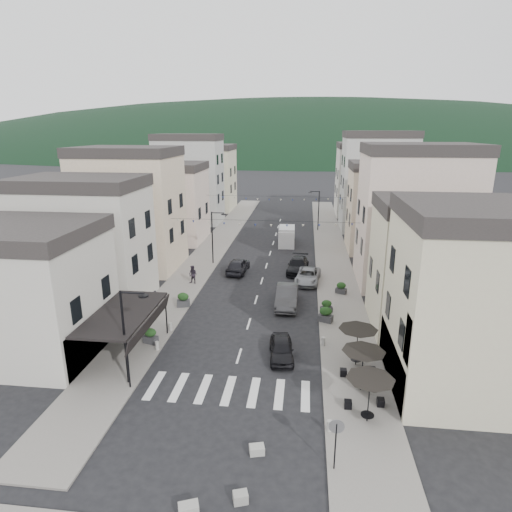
{
  "coord_description": "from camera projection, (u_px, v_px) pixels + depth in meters",
  "views": [
    {
      "loc": [
        4.14,
        -19.46,
        14.76
      ],
      "look_at": [
        -0.24,
        18.02,
        3.5
      ],
      "focal_mm": 30.0,
      "sensor_mm": 36.0,
      "label": 1
    }
  ],
  "objects": [
    {
      "name": "sidewalk_right",
      "position": [
        331.0,
        253.0,
        52.81
      ],
      "size": [
        4.0,
        76.0,
        0.12
      ],
      "primitive_type": "cube",
      "color": "slate",
      "rests_on": "ground"
    },
    {
      "name": "bunting_near",
      "position": [
        263.0,
        224.0,
        42.53
      ],
      "size": [
        19.0,
        0.28,
        0.62
      ],
      "color": "black",
      "rests_on": "ground"
    },
    {
      "name": "bistro_building",
      "position": [
        488.0,
        310.0,
        23.97
      ],
      "size": [
        10.0,
        8.0,
        10.0
      ],
      "primitive_type": "cube",
      "color": "beige",
      "rests_on": "ground"
    },
    {
      "name": "parked_car_a",
      "position": [
        281.0,
        349.0,
        28.51
      ],
      "size": [
        1.95,
        4.03,
        1.33
      ],
      "primitive_type": "imported",
      "rotation": [
        0.0,
        0.0,
        0.1
      ],
      "color": "black",
      "rests_on": "ground"
    },
    {
      "name": "planter_rc",
      "position": [
        341.0,
        288.0,
        39.47
      ],
      "size": [
        1.1,
        0.87,
        1.08
      ],
      "rotation": [
        0.0,
        0.0,
        -0.41
      ],
      "color": "#2D2D30",
      "rests_on": "sidewalk_right"
    },
    {
      "name": "bunting_far",
      "position": [
        275.0,
        199.0,
        57.76
      ],
      "size": [
        19.0,
        0.28,
        0.62
      ],
      "color": "black",
      "rests_on": "ground"
    },
    {
      "name": "cafe_terrace",
      "position": [
        363.0,
        356.0,
        24.34
      ],
      "size": [
        2.5,
        8.1,
        2.53
      ],
      "color": "black",
      "rests_on": "ground"
    },
    {
      "name": "parked_car_d",
      "position": [
        298.0,
        266.0,
        45.64
      ],
      "size": [
        2.46,
        5.22,
        1.47
      ],
      "primitive_type": "imported",
      "rotation": [
        0.0,
        0.0,
        -0.08
      ],
      "color": "black",
      "rests_on": "ground"
    },
    {
      "name": "streetlamp_left_far",
      "position": [
        215.0,
        232.0,
        47.54
      ],
      "size": [
        1.7,
        0.56,
        6.0
      ],
      "color": "black",
      "rests_on": "ground"
    },
    {
      "name": "pedestrian_a",
      "position": [
        156.0,
        300.0,
        35.87
      ],
      "size": [
        0.62,
        0.42,
        1.66
      ],
      "primitive_type": "imported",
      "rotation": [
        0.0,
        0.0,
        0.03
      ],
      "color": "black",
      "rests_on": "sidewalk_left"
    },
    {
      "name": "parked_car_c",
      "position": [
        308.0,
        276.0,
        42.58
      ],
      "size": [
        2.8,
        5.11,
        1.36
      ],
      "primitive_type": "imported",
      "rotation": [
        0.0,
        0.0,
        -0.12
      ],
      "color": "gray",
      "rests_on": "ground"
    },
    {
      "name": "pedestrian_b",
      "position": [
        193.0,
        275.0,
        41.87
      ],
      "size": [
        1.07,
        0.95,
        1.82
      ],
      "primitive_type": "imported",
      "rotation": [
        0.0,
        0.0,
        -0.35
      ],
      "color": "#27202A",
      "rests_on": "sidewalk_left"
    },
    {
      "name": "bollards",
      "position": [
        238.0,
        354.0,
        28.32
      ],
      "size": [
        11.66,
        10.26,
        0.6
      ],
      "color": "gray",
      "rests_on": "ground"
    },
    {
      "name": "planter_la",
      "position": [
        150.0,
        336.0,
        30.31
      ],
      "size": [
        1.13,
        0.82,
        1.13
      ],
      "rotation": [
        0.0,
        0.0,
        -0.28
      ],
      "color": "#333235",
      "rests_on": "sidewalk_left"
    },
    {
      "name": "sidewalk_left",
      "position": [
        212.0,
        249.0,
        54.48
      ],
      "size": [
        4.0,
        76.0,
        0.12
      ],
      "primitive_type": "cube",
      "color": "slate",
      "rests_on": "ground"
    },
    {
      "name": "parked_car_e",
      "position": [
        238.0,
        265.0,
        45.49
      ],
      "size": [
        2.24,
        4.79,
        1.58
      ],
      "primitive_type": "imported",
      "rotation": [
        0.0,
        0.0,
        3.06
      ],
      "color": "black",
      "rests_on": "ground"
    },
    {
      "name": "buildings_row_right",
      "position": [
        387.0,
        197.0,
        54.61
      ],
      "size": [
        10.2,
        54.16,
        14.5
      ],
      "color": "beige",
      "rests_on": "ground"
    },
    {
      "name": "streetlamp_right_far",
      "position": [
        317.0,
        206.0,
        63.38
      ],
      "size": [
        1.7,
        0.56,
        6.0
      ],
      "color": "black",
      "rests_on": "ground"
    },
    {
      "name": "traffic_sign",
      "position": [
        336.0,
        435.0,
        18.68
      ],
      "size": [
        0.7,
        0.07,
        2.7
      ],
      "color": "black",
      "rests_on": "ground"
    },
    {
      "name": "concrete_block_b",
      "position": [
        241.0,
        497.0,
        17.55
      ],
      "size": [
        0.71,
        0.62,
        0.45
      ],
      "primitive_type": "cube",
      "rotation": [
        0.0,
        0.0,
        0.32
      ],
      "color": "gray",
      "rests_on": "ground"
    },
    {
      "name": "buildings_row_left",
      "position": [
        170.0,
        194.0,
        59.0
      ],
      "size": [
        10.2,
        54.16,
        14.0
      ],
      "color": "beige",
      "rests_on": "ground"
    },
    {
      "name": "boutique_building",
      "position": [
        7.0,
        297.0,
        28.55
      ],
      "size": [
        12.0,
        8.0,
        8.0
      ],
      "primitive_type": "cube",
      "color": "beige",
      "rests_on": "ground"
    },
    {
      "name": "streetlamp_left_near",
      "position": [
        128.0,
        328.0,
        24.7
      ],
      "size": [
        1.7,
        0.56,
        6.0
      ],
      "color": "black",
      "rests_on": "ground"
    },
    {
      "name": "parked_car_b",
      "position": [
        287.0,
        296.0,
        36.95
      ],
      "size": [
        1.84,
        5.2,
        1.71
      ],
      "primitive_type": "imported",
      "rotation": [
        0.0,
        0.0,
        -0.01
      ],
      "color": "#353437",
      "rests_on": "ground"
    },
    {
      "name": "concrete_block_a",
      "position": [
        189.0,
        510.0,
        16.96
      ],
      "size": [
        0.93,
        0.75,
        0.5
      ],
      "primitive_type": "cube",
      "rotation": [
        0.0,
        0.0,
        0.37
      ],
      "color": "gray",
      "rests_on": "ground"
    },
    {
      "name": "hill_backdrop",
      "position": [
        302.0,
        150.0,
        308.73
      ],
      "size": [
        640.0,
        360.0,
        70.0
      ],
      "primitive_type": "ellipsoid",
      "color": "black",
      "rests_on": "ground"
    },
    {
      "name": "boutique_awning",
      "position": [
        126.0,
        315.0,
        27.88
      ],
      "size": [
        3.77,
        7.5,
        3.28
      ],
      "color": "black",
      "rests_on": "ground"
    },
    {
      "name": "ground",
      "position": [
        222.0,
        412.0,
        23.21
      ],
      "size": [
        700.0,
        700.0,
        0.0
      ],
      "primitive_type": "plane",
      "color": "black",
      "rests_on": "ground"
    },
    {
      "name": "concrete_block_c",
      "position": [
        257.0,
        450.0,
        20.2
      ],
      "size": [
        0.8,
        0.66,
        0.4
      ],
      "primitive_type": "cube",
      "rotation": [
        0.0,
        0.0,
        0.26
      ],
      "color": "#9A9993",
      "rests_on": "ground"
    },
    {
      "name": "planter_rb",
      "position": [
        326.0,
        306.0,
        35.43
      ],
      "size": [
        1.07,
        0.85,
        1.05
      ],
      "rotation": [
        0.0,
        0.0,
        0.41
      ],
      "color": "#2C2C2F",
      "rests_on": "sidewalk_right"
    },
    {
      "name": "planter_lb",
      "position": [
        183.0,
        300.0,
        36.57
      ],
      "size": [
        1.22,
        0.86,
        1.23
      ],
      "rotation": [
        0.0,
        0.0,
        0.26
      ],
      "color": "#313134",
      "rests_on": "sidewalk_left"
    },
    {
      "name": "delivery_van",
      "position": [
        287.0,
        235.0,
        56.45
      ],
      "size": [
        2.2,
        5.24,
        2.49
      ],
      "rotation": [
        0.0,
        0.0,
        0.03
      ],
      "color": "silver",
      "rests_on": "ground"
    },
    {
      "name": "planter_ra",
      "position": [
        326.0,
        314.0,
        33.65
      ],
      "size": [
        1.25,
        0.97,
        1.24
      ],
      "rotation": [
        0.0,
        0.0,
        -0.38
      ],
      "color": "#303032",
      "rests_on": "sidewalk_right"
    }
  ]
}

